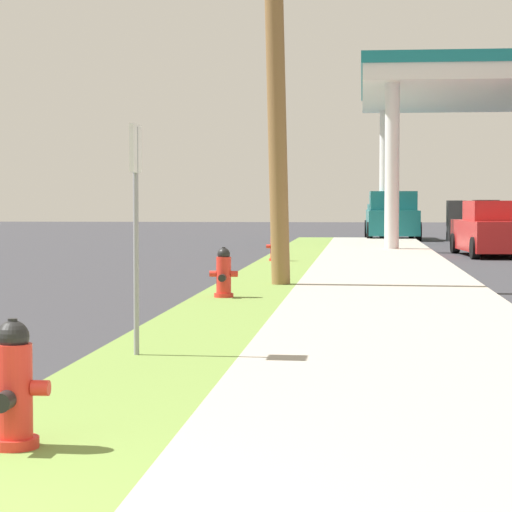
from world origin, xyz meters
name	(u,v)px	position (x,y,z in m)	size (l,w,h in m)	color
fire_hydrant_nearest	(13,392)	(0.53, 2.40, 0.45)	(0.42, 0.38, 0.74)	red
fire_hydrant_second	(224,275)	(0.48, 12.33, 0.45)	(0.42, 0.38, 0.74)	red
fire_hydrant_third	(275,247)	(0.44, 22.39, 0.45)	(0.42, 0.37, 0.74)	red
utility_pole_midground	(275,41)	(1.03, 14.94, 4.28)	(1.33, 0.66, 8.15)	olive
street_sign_post	(136,191)	(0.45, 6.22, 1.63)	(0.05, 0.36, 2.12)	gray
car_red_by_near_pump	(496,231)	(6.29, 27.60, 0.72)	(2.22, 4.62, 1.57)	red
truck_teal_at_forecourt	(392,217)	(3.74, 41.31, 0.91)	(2.21, 5.43, 1.97)	#197075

